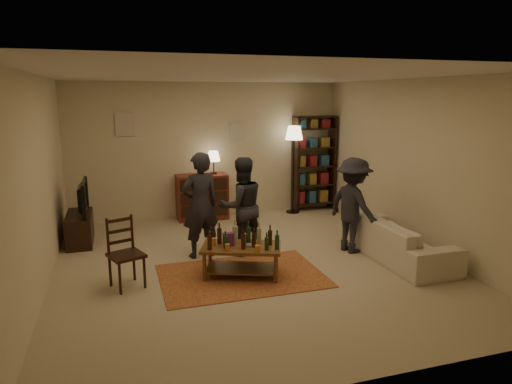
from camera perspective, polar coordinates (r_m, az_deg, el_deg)
name	(u,v)px	position (r m, az deg, el deg)	size (l,w,h in m)	color
floor	(251,264)	(6.80, -0.68, -8.97)	(6.00, 6.00, 0.00)	#C6B793
room_shell	(175,128)	(9.17, -10.06, 7.91)	(6.00, 6.00, 6.00)	beige
rug	(242,276)	(6.37, -1.80, -10.40)	(2.20, 1.50, 0.01)	maroon
coffee_table	(242,249)	(6.24, -1.82, -7.08)	(1.20, 0.92, 0.78)	brown
dining_chair	(124,250)	(6.14, -16.15, -6.99)	(0.52, 0.52, 0.93)	black
tv_stand	(80,221)	(8.17, -21.19, -3.36)	(0.40, 1.00, 1.06)	black
dresser	(202,196)	(9.16, -6.71, -0.45)	(1.00, 0.50, 1.36)	maroon
bookshelf	(314,162)	(9.86, 7.22, 3.71)	(0.90, 0.34, 2.02)	black
floor_lamp	(294,139)	(9.47, 4.77, 6.61)	(0.36, 0.36, 1.83)	black
sofa	(397,238)	(7.28, 17.17, -5.57)	(2.08, 0.81, 0.61)	beige
person_left	(200,205)	(6.94, -6.99, -1.65)	(0.59, 0.39, 1.62)	#23232A
person_right	(241,206)	(7.02, -1.83, -1.80)	(0.74, 0.58, 1.52)	#292A31
person_by_sofa	(353,205)	(7.29, 12.05, -1.63)	(0.97, 0.56, 1.50)	#222228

